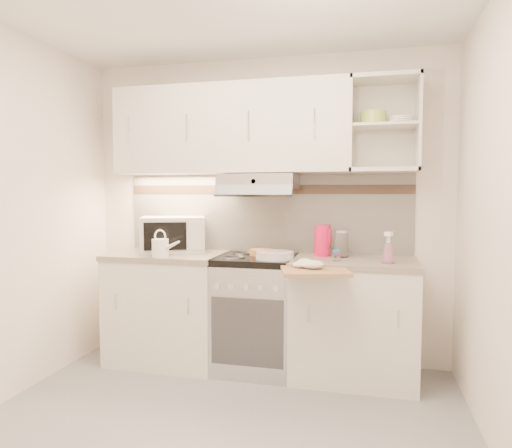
# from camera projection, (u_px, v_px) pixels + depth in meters

# --- Properties ---
(ground) EXTENTS (3.00, 3.00, 0.00)m
(ground) POSITION_uv_depth(u_px,v_px,m) (210.00, 442.00, 2.56)
(ground) COLOR gray
(ground) RESTS_ON ground
(room_shell) EXTENTS (3.04, 2.84, 2.52)m
(room_shell) POSITION_uv_depth(u_px,v_px,m) (229.00, 155.00, 2.80)
(room_shell) COLOR white
(room_shell) RESTS_ON ground
(base_cabinet_left) EXTENTS (0.90, 0.60, 0.86)m
(base_cabinet_left) POSITION_uv_depth(u_px,v_px,m) (168.00, 309.00, 3.77)
(base_cabinet_left) COLOR silver
(base_cabinet_left) RESTS_ON ground
(worktop_left) EXTENTS (0.92, 0.62, 0.04)m
(worktop_left) POSITION_uv_depth(u_px,v_px,m) (168.00, 255.00, 3.74)
(worktop_left) COLOR gray
(worktop_left) RESTS_ON base_cabinet_left
(base_cabinet_right) EXTENTS (0.90, 0.60, 0.86)m
(base_cabinet_right) POSITION_uv_depth(u_px,v_px,m) (353.00, 321.00, 3.42)
(base_cabinet_right) COLOR silver
(base_cabinet_right) RESTS_ON ground
(worktop_right) EXTENTS (0.92, 0.62, 0.04)m
(worktop_right) POSITION_uv_depth(u_px,v_px,m) (354.00, 262.00, 3.39)
(worktop_right) COLOR gray
(worktop_right) RESTS_ON base_cabinet_right
(electric_range) EXTENTS (0.60, 0.60, 0.90)m
(electric_range) POSITION_uv_depth(u_px,v_px,m) (256.00, 313.00, 3.59)
(electric_range) COLOR #B7B7BC
(electric_range) RESTS_ON ground
(microwave) EXTENTS (0.62, 0.55, 0.29)m
(microwave) POSITION_uv_depth(u_px,v_px,m) (173.00, 234.00, 3.84)
(microwave) COLOR silver
(microwave) RESTS_ON worktop_left
(watering_can) EXTENTS (0.25, 0.13, 0.21)m
(watering_can) POSITION_uv_depth(u_px,v_px,m) (161.00, 247.00, 3.52)
(watering_can) COLOR white
(watering_can) RESTS_ON worktop_left
(plate_stack) EXTENTS (0.28, 0.28, 0.06)m
(plate_stack) POSITION_uv_depth(u_px,v_px,m) (275.00, 255.00, 3.41)
(plate_stack) COLOR silver
(plate_stack) RESTS_ON electric_range
(bread_loaf) EXTENTS (0.19, 0.19, 0.05)m
(bread_loaf) POSITION_uv_depth(u_px,v_px,m) (261.00, 252.00, 3.61)
(bread_loaf) COLOR #A16C38
(bread_loaf) RESTS_ON electric_range
(pink_pitcher) EXTENTS (0.13, 0.12, 0.25)m
(pink_pitcher) POSITION_uv_depth(u_px,v_px,m) (322.00, 240.00, 3.56)
(pink_pitcher) COLOR #E90C43
(pink_pitcher) RESTS_ON worktop_right
(glass_jar) EXTENTS (0.11, 0.11, 0.21)m
(glass_jar) POSITION_uv_depth(u_px,v_px,m) (342.00, 244.00, 3.50)
(glass_jar) COLOR silver
(glass_jar) RESTS_ON worktop_right
(spice_jar) EXTENTS (0.06, 0.06, 0.08)m
(spice_jar) POSITION_uv_depth(u_px,v_px,m) (336.00, 255.00, 3.30)
(spice_jar) COLOR white
(spice_jar) RESTS_ON worktop_right
(spray_bottle) EXTENTS (0.09, 0.09, 0.24)m
(spray_bottle) POSITION_uv_depth(u_px,v_px,m) (388.00, 250.00, 3.19)
(spray_bottle) COLOR #F697C3
(spray_bottle) RESTS_ON worktop_right
(cutting_board) EXTENTS (0.52, 0.49, 0.02)m
(cutting_board) POSITION_uv_depth(u_px,v_px,m) (315.00, 271.00, 3.06)
(cutting_board) COLOR #A87759
(cutting_board) RESTS_ON base_cabinet_right
(dish_towel) EXTENTS (0.25, 0.21, 0.06)m
(dish_towel) POSITION_uv_depth(u_px,v_px,m) (309.00, 263.00, 3.10)
(dish_towel) COLOR silver
(dish_towel) RESTS_ON cutting_board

